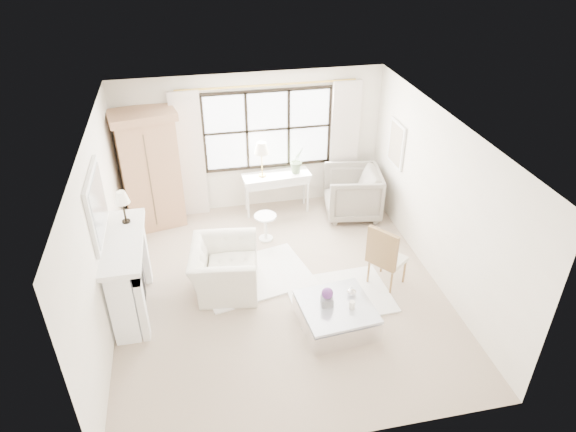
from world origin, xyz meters
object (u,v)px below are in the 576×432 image
console_table (277,193)px  coffee_table (336,316)px  club_armchair (224,268)px  armoire (150,170)px

console_table → coffee_table: bearing=-90.3°
console_table → coffee_table: console_table is taller
club_armchair → console_table: bearing=-21.2°
console_table → club_armchair: size_ratio=1.15×
armoire → coffee_table: size_ratio=2.06×
coffee_table → console_table: bearing=88.7°
coffee_table → armoire: bearing=121.9°
armoire → console_table: bearing=-11.5°
armoire → club_armchair: (1.08, -2.18, -0.76)m
club_armchair → coffee_table: (1.48, -1.19, -0.19)m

